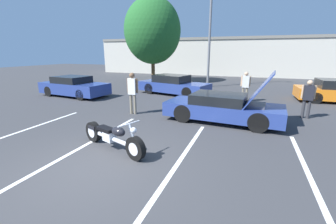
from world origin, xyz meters
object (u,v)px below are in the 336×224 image
light_pole (211,23)px  parked_car_mid_row (173,85)px  spectator_near_motorcycle (246,84)px  spectator_by_show_car (132,89)px  spectator_midground (308,96)px  tree_background (152,31)px  parked_car_left_row (74,87)px  motorcycle (112,137)px  show_car_hood_open (223,108)px

light_pole → parked_car_mid_row: light_pole is taller
spectator_near_motorcycle → spectator_by_show_car: size_ratio=0.91×
light_pole → spectator_midground: light_pole is taller
light_pole → parked_car_mid_row: bearing=-111.5°
light_pole → spectator_by_show_car: (-1.68, -9.32, -3.70)m
parked_car_mid_row → tree_background: bearing=140.3°
spectator_near_motorcycle → parked_car_left_row: bearing=-169.4°
light_pole → parked_car_left_row: bearing=-137.0°
tree_background → spectator_midground: size_ratio=4.58×
spectator_by_show_car → parked_car_left_row: bearing=155.7°
light_pole → parked_car_mid_row: size_ratio=1.78×
light_pole → tree_background: (-5.28, 1.02, -0.31)m
light_pole → spectator_midground: bearing=-53.8°
tree_background → motorcycle: size_ratio=2.98×
spectator_near_motorcycle → motorcycle: bearing=-112.1°
show_car_hood_open → spectator_midground: size_ratio=2.89×
show_car_hood_open → parked_car_mid_row: show_car_hood_open is taller
light_pole → spectator_midground: 9.99m
tree_background → parked_car_mid_row: size_ratio=1.48×
spectator_by_show_car → tree_background: bearing=109.2°
parked_car_mid_row → spectator_near_motorcycle: 4.60m
show_car_hood_open → parked_car_mid_row: bearing=132.1°
parked_car_mid_row → spectator_near_motorcycle: bearing=3.7°
parked_car_mid_row → spectator_by_show_car: (-0.09, -5.28, 0.50)m
motorcycle → light_pole: bearing=108.6°
motorcycle → spectator_near_motorcycle: size_ratio=1.48×
parked_car_mid_row → spectator_midground: spectator_midground is taller
spectator_by_show_car → spectator_near_motorcycle: bearing=44.0°
tree_background → parked_car_mid_row: 7.38m
parked_car_mid_row → spectator_midground: (7.04, -3.39, 0.34)m
light_pole → parked_car_mid_row: (-1.59, -4.05, -4.20)m
light_pole → show_car_hood_open: 10.28m
motorcycle → parked_car_left_row: (-6.92, 6.15, 0.22)m
show_car_hood_open → spectator_by_show_car: bearing=-171.8°
spectator_midground → spectator_near_motorcycle: bearing=134.8°
show_car_hood_open → parked_car_left_row: (-9.52, 2.30, 0.03)m
show_car_hood_open → spectator_near_motorcycle: 4.28m
tree_background → parked_car_mid_row: (3.68, -5.07, -3.89)m
spectator_near_motorcycle → spectator_by_show_car: (-4.60, -4.43, 0.12)m
light_pole → spectator_near_motorcycle: 6.85m
motorcycle → parked_car_left_row: 9.26m
light_pole → spectator_near_motorcycle: size_ratio=5.30×
spectator_near_motorcycle → light_pole: bearing=120.8°
parked_car_left_row → parked_car_mid_row: parked_car_mid_row is taller
light_pole → parked_car_left_row: size_ratio=1.92×
spectator_near_motorcycle → spectator_by_show_car: 6.39m
motorcycle → spectator_midground: spectator_midground is taller
show_car_hood_open → parked_car_left_row: size_ratio=1.01×
tree_background → spectator_by_show_car: 11.46m
show_car_hood_open → light_pole: bearing=108.8°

